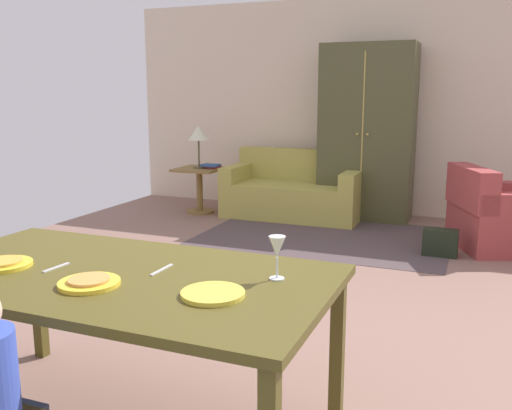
{
  "coord_description": "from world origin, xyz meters",
  "views": [
    {
      "loc": [
        1.16,
        -3.5,
        1.53
      ],
      "look_at": [
        -0.12,
        -0.36,
        0.85
      ],
      "focal_mm": 39.39,
      "sensor_mm": 36.0,
      "label": 1
    }
  ],
  "objects_px": {
    "armchair": "(498,217)",
    "table_lamp": "(198,134)",
    "side_table": "(199,184)",
    "book_lower": "(211,167)",
    "armoire": "(367,133)",
    "book_upper": "(211,165)",
    "handbag": "(440,243)",
    "plate_near_man": "(4,265)",
    "wine_glass": "(277,249)",
    "dining_table": "(117,287)",
    "plate_near_woman": "(213,294)",
    "couch": "(295,192)",
    "plate_near_child": "(89,283)"
  },
  "relations": [
    {
      "from": "dining_table",
      "to": "armoire",
      "type": "bearing_deg",
      "value": 88.53
    },
    {
      "from": "book_lower",
      "to": "armoire",
      "type": "bearing_deg",
      "value": 13.29
    },
    {
      "from": "couch",
      "to": "book_lower",
      "type": "distance_m",
      "value": 1.12
    },
    {
      "from": "plate_near_man",
      "to": "wine_glass",
      "type": "relative_size",
      "value": 1.34
    },
    {
      "from": "armoire",
      "to": "side_table",
      "type": "height_order",
      "value": "armoire"
    },
    {
      "from": "armchair",
      "to": "table_lamp",
      "type": "bearing_deg",
      "value": 173.22
    },
    {
      "from": "side_table",
      "to": "book_lower",
      "type": "height_order",
      "value": "book_lower"
    },
    {
      "from": "dining_table",
      "to": "table_lamp",
      "type": "xyz_separation_m",
      "value": [
        -1.91,
        4.4,
        0.31
      ]
    },
    {
      "from": "plate_near_child",
      "to": "armoire",
      "type": "distance_m",
      "value": 5.1
    },
    {
      "from": "plate_near_child",
      "to": "side_table",
      "type": "bearing_deg",
      "value": 112.65
    },
    {
      "from": "book_upper",
      "to": "couch",
      "type": "bearing_deg",
      "value": 12.52
    },
    {
      "from": "dining_table",
      "to": "book_upper",
      "type": "bearing_deg",
      "value": 111.68
    },
    {
      "from": "plate_near_child",
      "to": "plate_near_woman",
      "type": "height_order",
      "value": "same"
    },
    {
      "from": "book_upper",
      "to": "plate_near_woman",
      "type": "bearing_deg",
      "value": -63.26
    },
    {
      "from": "wine_glass",
      "to": "armchair",
      "type": "height_order",
      "value": "wine_glass"
    },
    {
      "from": "side_table",
      "to": "book_lower",
      "type": "xyz_separation_m",
      "value": [
        0.15,
        0.06,
        0.22
      ]
    },
    {
      "from": "couch",
      "to": "side_table",
      "type": "bearing_deg",
      "value": -167.95
    },
    {
      "from": "book_upper",
      "to": "handbag",
      "type": "xyz_separation_m",
      "value": [
        2.89,
        -0.92,
        -0.49
      ]
    },
    {
      "from": "plate_near_child",
      "to": "wine_glass",
      "type": "relative_size",
      "value": 1.34
    },
    {
      "from": "plate_near_man",
      "to": "side_table",
      "type": "height_order",
      "value": "plate_near_man"
    },
    {
      "from": "dining_table",
      "to": "plate_near_woman",
      "type": "height_order",
      "value": "plate_near_woman"
    },
    {
      "from": "plate_near_woman",
      "to": "book_upper",
      "type": "relative_size",
      "value": 1.14
    },
    {
      "from": "table_lamp",
      "to": "plate_near_man",
      "type": "bearing_deg",
      "value": -72.9
    },
    {
      "from": "side_table",
      "to": "table_lamp",
      "type": "xyz_separation_m",
      "value": [
        0.0,
        -0.0,
        0.63
      ]
    },
    {
      "from": "side_table",
      "to": "handbag",
      "type": "bearing_deg",
      "value": -16.47
    },
    {
      "from": "plate_near_child",
      "to": "armchair",
      "type": "height_order",
      "value": "armchair"
    },
    {
      "from": "armoire",
      "to": "armchair",
      "type": "bearing_deg",
      "value": -31.6
    },
    {
      "from": "armchair",
      "to": "handbag",
      "type": "relative_size",
      "value": 3.51
    },
    {
      "from": "armoire",
      "to": "table_lamp",
      "type": "distance_m",
      "value": 2.1
    },
    {
      "from": "side_table",
      "to": "book_upper",
      "type": "distance_m",
      "value": 0.29
    },
    {
      "from": "dining_table",
      "to": "side_table",
      "type": "height_order",
      "value": "dining_table"
    },
    {
      "from": "table_lamp",
      "to": "plate_near_woman",
      "type": "bearing_deg",
      "value": -61.61
    },
    {
      "from": "armoire",
      "to": "side_table",
      "type": "xyz_separation_m",
      "value": [
        -2.04,
        -0.51,
        -0.67
      ]
    },
    {
      "from": "armchair",
      "to": "book_upper",
      "type": "bearing_deg",
      "value": 172.53
    },
    {
      "from": "plate_near_child",
      "to": "plate_near_woman",
      "type": "distance_m",
      "value": 0.53
    },
    {
      "from": "plate_near_man",
      "to": "book_lower",
      "type": "bearing_deg",
      "value": 105.2
    },
    {
      "from": "armoire",
      "to": "couch",
      "type": "bearing_deg",
      "value": -163.32
    },
    {
      "from": "plate_near_man",
      "to": "wine_glass",
      "type": "height_order",
      "value": "wine_glass"
    },
    {
      "from": "dining_table",
      "to": "plate_near_man",
      "type": "bearing_deg",
      "value": -167.03
    },
    {
      "from": "table_lamp",
      "to": "book_upper",
      "type": "bearing_deg",
      "value": 8.79
    },
    {
      "from": "armoire",
      "to": "book_lower",
      "type": "height_order",
      "value": "armoire"
    },
    {
      "from": "wine_glass",
      "to": "armoire",
      "type": "distance_m",
      "value": 4.76
    },
    {
      "from": "dining_table",
      "to": "table_lamp",
      "type": "distance_m",
      "value": 4.81
    },
    {
      "from": "book_lower",
      "to": "book_upper",
      "type": "height_order",
      "value": "book_upper"
    },
    {
      "from": "plate_near_woman",
      "to": "armchair",
      "type": "height_order",
      "value": "armchair"
    },
    {
      "from": "dining_table",
      "to": "book_lower",
      "type": "distance_m",
      "value": 4.8
    },
    {
      "from": "side_table",
      "to": "couch",
      "type": "bearing_deg",
      "value": 12.05
    },
    {
      "from": "side_table",
      "to": "book_upper",
      "type": "xyz_separation_m",
      "value": [
        0.15,
        0.02,
        0.24
      ]
    },
    {
      "from": "couch",
      "to": "armoire",
      "type": "bearing_deg",
      "value": 16.68
    },
    {
      "from": "plate_near_child",
      "to": "book_upper",
      "type": "distance_m",
      "value": 4.93
    }
  ]
}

